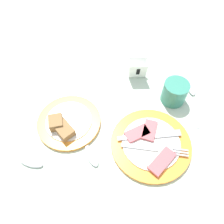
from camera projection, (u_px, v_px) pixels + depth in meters
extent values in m
plane|color=#B7CCB7|center=(124.00, 135.00, 0.65)|extent=(3.00, 3.00, 0.00)
cylinder|color=orange|center=(151.00, 144.00, 0.63)|extent=(0.23, 0.23, 0.01)
cylinder|color=silver|center=(151.00, 143.00, 0.62)|extent=(0.17, 0.17, 0.00)
cube|color=#BC5156|center=(162.00, 161.00, 0.58)|extent=(0.08, 0.09, 0.01)
cube|color=beige|center=(157.00, 157.00, 0.59)|extent=(0.05, 0.07, 0.01)
cube|color=#BC5156|center=(137.00, 134.00, 0.63)|extent=(0.08, 0.07, 0.01)
cube|color=beige|center=(134.00, 130.00, 0.64)|extent=(0.06, 0.05, 0.01)
cube|color=#BC5156|center=(149.00, 130.00, 0.64)|extent=(0.04, 0.07, 0.01)
cube|color=beige|center=(144.00, 129.00, 0.64)|extent=(0.02, 0.06, 0.01)
cube|color=silver|center=(140.00, 147.00, 0.61)|extent=(0.11, 0.01, 0.00)
cube|color=silver|center=(167.00, 151.00, 0.60)|extent=(0.03, 0.02, 0.00)
cube|color=silver|center=(181.00, 155.00, 0.59)|extent=(0.04, 0.00, 0.00)
cube|color=silver|center=(180.00, 152.00, 0.60)|extent=(0.04, 0.00, 0.00)
cube|color=silver|center=(180.00, 150.00, 0.60)|extent=(0.04, 0.00, 0.00)
cube|color=silver|center=(136.00, 137.00, 0.63)|extent=(0.11, 0.04, 0.00)
cube|color=#9EA0A5|center=(167.00, 134.00, 0.63)|extent=(0.08, 0.04, 0.00)
cylinder|color=orange|center=(69.00, 122.00, 0.67)|extent=(0.19, 0.19, 0.01)
cylinder|color=silver|center=(69.00, 121.00, 0.66)|extent=(0.14, 0.14, 0.00)
cube|color=olive|center=(64.00, 130.00, 0.63)|extent=(0.07, 0.07, 0.02)
cube|color=olive|center=(56.00, 122.00, 0.64)|extent=(0.05, 0.06, 0.03)
cylinder|color=#337F6B|center=(175.00, 92.00, 0.69)|extent=(0.08, 0.08, 0.07)
cylinder|color=white|center=(177.00, 85.00, 0.66)|extent=(0.06, 0.06, 0.01)
cube|color=white|center=(138.00, 72.00, 0.74)|extent=(0.06, 0.03, 0.07)
cube|color=white|center=(137.00, 67.00, 0.75)|extent=(0.06, 0.03, 0.07)
cube|color=black|center=(138.00, 72.00, 0.73)|extent=(0.01, 0.01, 0.04)
cube|color=silver|center=(108.00, 190.00, 0.56)|extent=(0.07, 0.09, 0.01)
ellipsoid|color=silver|center=(91.00, 156.00, 0.61)|extent=(0.06, 0.07, 0.01)
cube|color=silver|center=(196.00, 113.00, 0.69)|extent=(0.02, 0.11, 0.01)
ellipsoid|color=silver|center=(192.00, 87.00, 0.74)|extent=(0.03, 0.07, 0.01)
cube|color=silver|center=(67.00, 173.00, 0.58)|extent=(0.11, 0.02, 0.01)
ellipsoid|color=silver|center=(31.00, 162.00, 0.60)|extent=(0.07, 0.03, 0.01)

